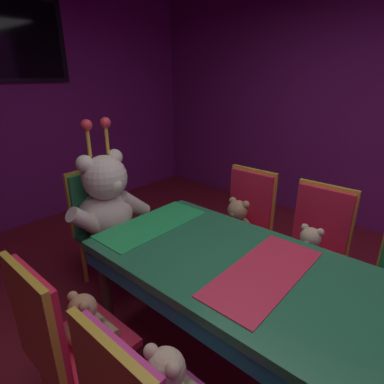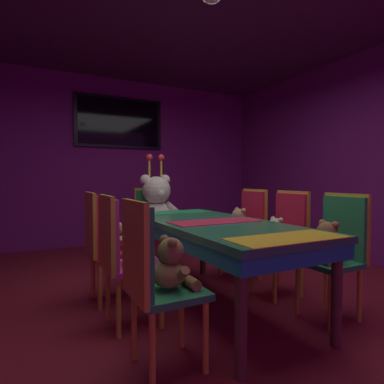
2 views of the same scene
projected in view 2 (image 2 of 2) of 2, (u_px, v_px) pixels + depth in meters
The scene contains 18 objects.
ground_plane at pixel (215, 308), 2.75m from camera, with size 7.90×7.90×0.00m, color maroon.
wall_back at pixel (118, 161), 5.54m from camera, with size 5.20×0.12×2.80m, color #721E72.
banquet_table at pixel (215, 232), 2.72m from camera, with size 0.90×2.02×0.75m.
chair_left_0 at pixel (148, 269), 1.82m from camera, with size 0.42×0.41×0.98m.
teddy_left_0 at pixel (172, 266), 1.89m from camera, with size 0.25×0.33×0.31m.
chair_left_1 at pixel (117, 248), 2.37m from camera, with size 0.42×0.41×0.98m.
teddy_left_1 at pixel (137, 247), 2.43m from camera, with size 0.25×0.33×0.31m.
chair_left_2 at pixel (100, 236), 2.84m from camera, with size 0.42×0.41×0.98m.
teddy_left_2 at pixel (116, 237), 2.91m from camera, with size 0.22×0.29×0.27m.
chair_right_0 at pixel (339, 242), 2.59m from camera, with size 0.42×0.41×0.98m.
teddy_right_0 at pixel (327, 244), 2.52m from camera, with size 0.26×0.34×0.32m.
chair_right_1 at pixel (287, 231), 3.11m from camera, with size 0.42×0.41×0.98m.
teddy_right_1 at pixel (275, 234), 3.04m from camera, with size 0.23×0.30×0.28m.
chair_right_2 at pixel (249, 224), 3.63m from camera, with size 0.42×0.41×0.98m.
teddy_right_2 at pixel (238, 225), 3.56m from camera, with size 0.27×0.34×0.32m.
throne_chair at pixel (152, 219), 4.10m from camera, with size 0.41×0.42×0.98m.
king_teddy_bear at pixel (157, 207), 3.94m from camera, with size 0.74×0.57×0.94m.
wall_tv at pixel (120, 123), 5.43m from camera, with size 1.47×0.06×0.85m.
Camera 2 is at (-1.41, -2.32, 1.10)m, focal length 30.17 mm.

